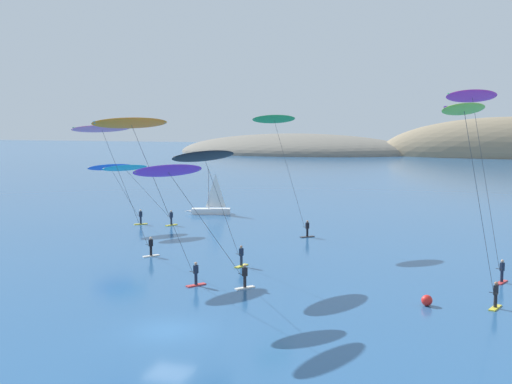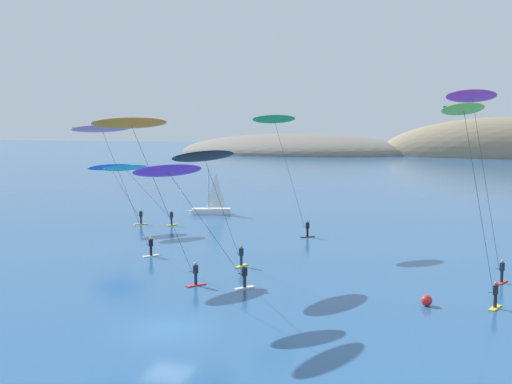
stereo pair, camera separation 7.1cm
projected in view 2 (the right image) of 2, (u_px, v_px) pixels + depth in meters
name	position (u px, v px, depth m)	size (l,w,h in m)	color
ground_plane	(168.00, 330.00, 35.79)	(600.00, 600.00, 0.00)	#285689
headland_island	(406.00, 155.00, 222.55)	(164.41, 53.53, 26.31)	#84755B
sailboat_near	(209.00, 209.00, 80.64)	(5.93, 2.69, 5.70)	white
kitesurfer_black	(206.00, 163.00, 47.74)	(3.90, 7.66, 9.56)	yellow
kitesurfer_orange	(137.00, 138.00, 40.38)	(4.10, 8.99, 11.93)	red
kitesurfer_green	(277.00, 129.00, 61.65)	(5.46, 5.67, 12.30)	#2D2D33
kitesurfer_blue	(113.00, 171.00, 69.95)	(4.79, 6.03, 7.09)	yellow
kitesurfer_lime	(467.00, 129.00, 35.13)	(4.22, 8.16, 12.69)	yellow
kitesurfer_cyan	(129.00, 172.00, 68.12)	(5.73, 7.82, 7.13)	yellow
kitesurfer_pink	(106.00, 138.00, 51.12)	(4.41, 7.74, 11.42)	silver
kitesurfer_magenta	(475.00, 111.00, 42.69)	(5.07, 6.67, 13.76)	red
kitesurfer_purple	(176.00, 182.00, 41.01)	(6.11, 7.52, 8.99)	silver
marker_buoy	(427.00, 300.00, 40.50)	(0.70, 0.70, 0.70)	red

